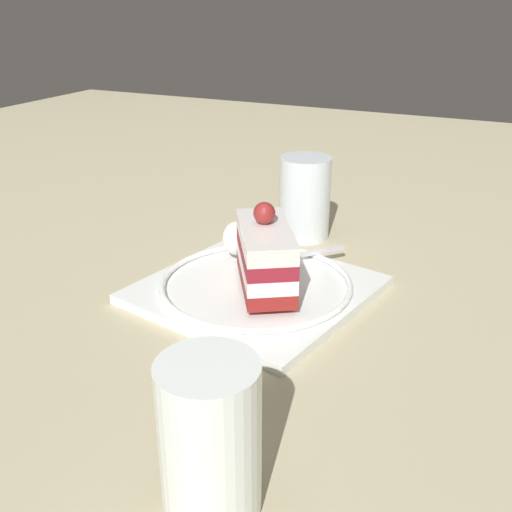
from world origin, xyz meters
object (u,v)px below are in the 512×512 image
(whipped_cream_dollop, at_px, (237,238))
(drink_glass_far, at_px, (305,201))
(fork, at_px, (301,255))
(cake_slice, at_px, (265,255))
(drink_glass_near, at_px, (210,446))
(dessert_plate, at_px, (256,287))

(whipped_cream_dollop, bearing_deg, drink_glass_far, -105.49)
(fork, relative_size, drink_glass_far, 0.79)
(cake_slice, bearing_deg, drink_glass_far, -81.65)
(fork, xyz_separation_m, drink_glass_near, (-0.08, 0.38, 0.03))
(dessert_plate, distance_m, drink_glass_near, 0.32)
(fork, relative_size, drink_glass_near, 0.79)
(fork, bearing_deg, drink_glass_near, 102.28)
(dessert_plate, distance_m, cake_slice, 0.05)
(dessert_plate, xyz_separation_m, drink_glass_near, (-0.11, 0.29, 0.04))
(cake_slice, relative_size, whipped_cream_dollop, 3.15)
(whipped_cream_dollop, bearing_deg, cake_slice, 137.01)
(cake_slice, relative_size, drink_glass_far, 1.18)
(cake_slice, xyz_separation_m, fork, (-0.01, -0.09, -0.03))
(dessert_plate, bearing_deg, fork, -105.36)
(dessert_plate, distance_m, whipped_cream_dollop, 0.08)
(dessert_plate, xyz_separation_m, drink_glass_far, (0.01, -0.19, 0.04))
(dessert_plate, bearing_deg, whipped_cream_dollop, -47.05)
(dessert_plate, distance_m, fork, 0.09)
(cake_slice, distance_m, drink_glass_near, 0.30)
(cake_slice, xyz_separation_m, drink_glass_near, (-0.09, 0.29, -0.00))
(dessert_plate, relative_size, fork, 3.05)
(cake_slice, relative_size, drink_glass_near, 1.19)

